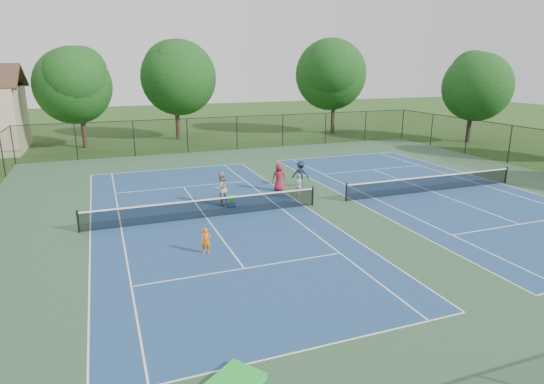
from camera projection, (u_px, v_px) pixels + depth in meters
name	position (u px, v px, depth m)	size (l,w,h in m)	color
ground	(329.00, 203.00, 25.37)	(140.00, 140.00, 0.00)	#234716
court_pad	(329.00, 203.00, 25.37)	(36.00, 36.00, 0.01)	#305639
tennis_court_left	(206.00, 216.00, 22.95)	(12.00, 23.83, 1.07)	navy
tennis_court_right	(431.00, 190.00, 27.74)	(12.00, 23.83, 1.07)	navy
perimeter_fence	(330.00, 175.00, 24.94)	(36.08, 36.08, 3.02)	black
tree_back_a	(78.00, 81.00, 40.90)	(6.80, 6.80, 9.15)	#2D2116
tree_back_b	(175.00, 74.00, 45.63)	(7.60, 7.60, 10.03)	#2D2116
tree_back_d	(334.00, 71.00, 49.59)	(7.80, 7.80, 10.37)	#2D2116
tree_side_e	(474.00, 83.00, 44.28)	(6.60, 6.60, 8.87)	#2D2116
child_player	(206.00, 241.00, 18.45)	(0.41, 0.27, 1.11)	orange
instructor	(221.00, 189.00, 24.88)	(0.90, 0.70, 1.85)	#98979A
bystander_a	(299.00, 186.00, 26.09)	(0.88, 0.37, 1.50)	silver
bystander_b	(301.00, 174.00, 28.60)	(1.08, 0.62, 1.67)	#1A263A
bystander_c	(279.00, 177.00, 27.64)	(0.83, 0.54, 1.71)	maroon
ball_crate	(232.00, 205.00, 24.64)	(0.39, 0.29, 0.29)	navy
ball_hopper	(232.00, 199.00, 24.55)	(0.34, 0.27, 0.36)	green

